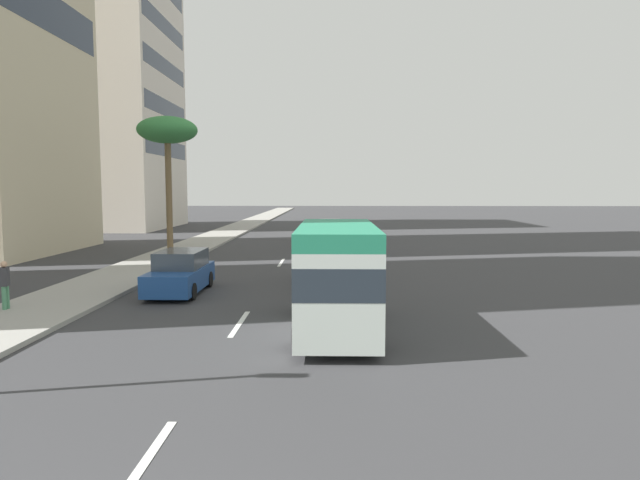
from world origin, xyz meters
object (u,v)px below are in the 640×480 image
car_lead (338,265)px  car_second (330,231)px  minibus_third (337,273)px  palm_tree (167,133)px  pedestrian_near_lamp (5,283)px  car_fourth (181,273)px  car_fifth (336,239)px

car_lead → car_second: car_second is taller
car_second → minibus_third: minibus_third is taller
minibus_third → palm_tree: palm_tree is taller
pedestrian_near_lamp → car_lead: bearing=-73.7°
car_second → palm_tree: size_ratio=0.57×
car_lead → car_fourth: size_ratio=1.07×
car_second → pedestrian_near_lamp: (-25.89, 10.51, 0.22)m
pedestrian_near_lamp → palm_tree: bearing=-16.3°
car_lead → pedestrian_near_lamp: (-6.14, 10.89, 0.22)m
car_lead → pedestrian_near_lamp: 12.50m
car_fourth → pedestrian_near_lamp: bearing=-51.5°
minibus_third → car_fourth: minibus_third is taller
car_lead → car_fourth: 6.63m
car_fourth → pedestrian_near_lamp: size_ratio=2.83×
minibus_third → pedestrian_near_lamp: bearing=80.0°
car_second → pedestrian_near_lamp: pedestrian_near_lamp is taller
minibus_third → palm_tree: (17.40, 9.93, 5.72)m
car_lead → car_second: 19.75m
pedestrian_near_lamp → palm_tree: 16.78m
car_lead → car_fourth: car_lead is taller
car_fourth → car_fifth: 16.14m
minibus_third → car_fourth: size_ratio=1.45×
car_fourth → minibus_third: bearing=47.1°
palm_tree → car_fifth: bearing=-72.6°
car_lead → palm_tree: palm_tree is taller
minibus_third → pedestrian_near_lamp: 10.96m
car_second → minibus_third: bearing=-179.5°
minibus_third → pedestrian_near_lamp: (1.89, 10.78, -0.65)m
palm_tree → car_lead: bearing=-133.0°
car_fifth → pedestrian_near_lamp: (-18.65, 10.89, 0.24)m
car_lead → pedestrian_near_lamp: bearing=119.4°
car_fourth → car_lead: bearing=111.3°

